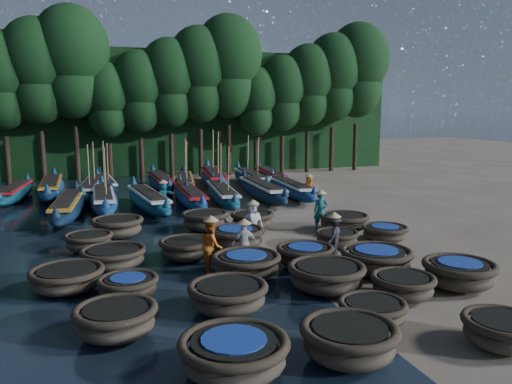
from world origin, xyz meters
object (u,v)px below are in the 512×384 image
object	(u,v)px
long_boat_3	(104,199)
long_boat_10	(52,188)
coracle_19	(385,232)
coracle_22	(205,220)
long_boat_14	(185,183)
long_boat_11	(91,189)
fisherman_3	(334,235)
coracle_2	(349,340)
coracle_14	(376,259)
coracle_23	(252,220)
long_boat_12	(105,185)
coracle_1	(234,354)
coracle_18	(337,238)
coracle_10	(67,278)
coracle_13	(305,255)
fisherman_2	(211,244)
long_boat_8	(291,189)
coracle_11	(128,286)
coracle_15	(114,257)
fisherman_1	(321,209)
coracle_6	(228,296)
long_boat_13	(160,182)
coracle_24	(344,222)
coracle_3	(372,311)
long_boat_15	(214,178)
coracle_12	(246,264)
long_boat_6	(223,195)
fisherman_5	(164,195)
long_boat_4	(148,200)
long_boat_9	(15,192)
fisherman_4	(244,241)
long_boat_17	(270,176)
long_boat_16	(251,179)
coracle_5	(116,320)
coracle_20	(89,241)
coracle_21	(117,226)
coracle_8	(403,285)
fisherman_0	(253,220)
fisherman_6	(309,187)
coracle_7	(327,276)
coracle_17	(236,237)

from	to	relation	value
long_boat_3	long_boat_10	bearing A→B (deg)	120.11
coracle_19	coracle_22	world-z (taller)	coracle_22
long_boat_14	long_boat_11	bearing A→B (deg)	-164.74
fisherman_3	coracle_19	bearing A→B (deg)	160.61
coracle_2	coracle_14	bearing A→B (deg)	52.43
coracle_23	long_boat_12	bearing A→B (deg)	114.87
coracle_1	coracle_18	bearing A→B (deg)	50.25
coracle_10	coracle_18	world-z (taller)	coracle_10
coracle_13	coracle_18	xyz separation A→B (m)	(2.21, 1.90, -0.07)
fisherman_2	long_boat_8	bearing A→B (deg)	-28.79
coracle_11	long_boat_10	distance (m)	18.92
coracle_15	fisherman_1	bearing A→B (deg)	16.34
coracle_6	fisherman_1	world-z (taller)	fisherman_1
coracle_1	long_boat_14	xyz separation A→B (m)	(3.47, 23.07, 0.08)
long_boat_13	coracle_24	bearing A→B (deg)	-67.91
coracle_3	long_boat_15	bearing A→B (deg)	85.58
coracle_12	coracle_15	size ratio (longest dim) A/B	0.97
long_boat_6	fisherman_5	world-z (taller)	long_boat_6
coracle_1	long_boat_4	distance (m)	17.43
coracle_24	long_boat_12	xyz separation A→B (m)	(-9.44, 14.17, 0.08)
long_boat_9	fisherman_4	size ratio (longest dim) A/B	4.22
long_boat_17	fisherman_4	world-z (taller)	fisherman_4
coracle_3	coracle_15	size ratio (longest dim) A/B	0.89
long_boat_16	long_boat_17	world-z (taller)	long_boat_16
coracle_5	long_boat_6	size ratio (longest dim) A/B	0.30
coracle_18	long_boat_10	xyz separation A→B (m)	(-11.09, 15.79, 0.20)
coracle_20	long_boat_9	world-z (taller)	long_boat_9
coracle_21	fisherman_3	world-z (taller)	fisherman_3
coracle_8	coracle_18	size ratio (longest dim) A/B	1.07
coracle_13	coracle_8	bearing A→B (deg)	-68.04
fisherman_0	long_boat_15	bearing A→B (deg)	83.35
coracle_23	fisherman_4	bearing A→B (deg)	-111.63
coracle_3	coracle_19	bearing A→B (deg)	54.67
coracle_8	coracle_10	distance (m)	9.66
long_boat_16	coracle_8	bearing A→B (deg)	-93.10
coracle_5	long_boat_11	world-z (taller)	long_boat_11
coracle_22	coracle_18	bearing A→B (deg)	-45.46
coracle_1	coracle_22	size ratio (longest dim) A/B	1.31
coracle_24	fisherman_6	size ratio (longest dim) A/B	1.57
coracle_23	long_boat_11	xyz separation A→B (m)	(-6.66, 10.88, 0.09)
long_boat_9	long_boat_17	bearing A→B (deg)	10.94
coracle_8	long_boat_12	bearing A→B (deg)	108.17
coracle_7	coracle_14	world-z (taller)	coracle_7
coracle_10	coracle_20	world-z (taller)	coracle_10
fisherman_2	coracle_17	bearing A→B (deg)	-28.88
coracle_24	coracle_13	bearing A→B (deg)	-132.31
fisherman_4	coracle_6	bearing A→B (deg)	63.13
coracle_6	long_boat_8	size ratio (longest dim) A/B	0.33
fisherman_1	fisherman_4	world-z (taller)	fisherman_1
long_boat_17	long_boat_16	bearing A→B (deg)	-146.47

